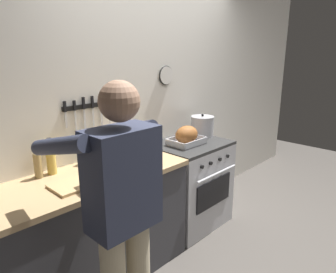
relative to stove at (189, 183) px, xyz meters
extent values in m
cube|color=white|center=(-0.22, 0.36, 0.85)|extent=(6.00, 0.10, 2.60)
cube|color=black|center=(-0.97, 0.30, 0.91)|extent=(0.45, 0.02, 0.04)
cube|color=silver|center=(-1.17, 0.29, 0.83)|extent=(0.02, 0.00, 0.13)
cube|color=black|center=(-1.17, 0.29, 0.93)|extent=(0.02, 0.02, 0.08)
cube|color=silver|center=(-1.09, 0.29, 0.79)|extent=(0.01, 0.00, 0.20)
cube|color=black|center=(-1.09, 0.29, 0.93)|extent=(0.02, 0.02, 0.08)
cube|color=silver|center=(-1.01, 0.29, 0.80)|extent=(0.02, 0.00, 0.18)
cube|color=black|center=(-1.01, 0.29, 0.94)|extent=(0.02, 0.02, 0.10)
cube|color=silver|center=(-0.93, 0.29, 0.81)|extent=(0.01, 0.00, 0.16)
cube|color=black|center=(-0.93, 0.29, 0.94)|extent=(0.02, 0.02, 0.10)
cube|color=silver|center=(-0.85, 0.29, 0.79)|extent=(0.02, 0.00, 0.20)
cube|color=black|center=(-0.85, 0.29, 0.93)|extent=(0.02, 0.02, 0.08)
cube|color=silver|center=(-0.76, 0.29, 0.81)|extent=(0.01, 0.00, 0.16)
cube|color=black|center=(-0.76, 0.29, 0.93)|extent=(0.02, 0.02, 0.08)
cylinder|color=white|center=(-0.05, 0.29, 1.11)|extent=(0.18, 0.02, 0.18)
torus|color=black|center=(-0.05, 0.29, 1.11)|extent=(0.19, 0.02, 0.19)
cube|color=#38383D|center=(-1.42, 0.00, -0.02)|extent=(2.00, 0.62, 0.86)
cube|color=tan|center=(-1.42, 0.00, 0.43)|extent=(2.03, 0.65, 0.04)
cube|color=#BCBCC1|center=(0.00, 0.00, -0.02)|extent=(0.76, 0.62, 0.87)
cube|color=black|center=(0.00, -0.31, 0.00)|extent=(0.53, 0.01, 0.28)
cube|color=#2D2D2D|center=(0.00, 0.00, 0.43)|extent=(0.76, 0.62, 0.03)
cylinder|color=black|center=(-0.21, -0.32, 0.33)|extent=(0.04, 0.02, 0.04)
cylinder|color=black|center=(-0.08, -0.32, 0.33)|extent=(0.04, 0.02, 0.04)
cylinder|color=black|center=(0.08, -0.32, 0.33)|extent=(0.04, 0.02, 0.04)
cylinder|color=black|center=(0.21, -0.32, 0.33)|extent=(0.04, 0.02, 0.04)
cylinder|color=silver|center=(0.00, -0.34, 0.21)|extent=(0.61, 0.02, 0.02)
cube|color=#2D3347|center=(-1.40, -0.70, 0.69)|extent=(0.38, 0.22, 0.56)
sphere|color=#9E755B|center=(-1.40, -0.70, 1.10)|extent=(0.21, 0.21, 0.21)
cylinder|color=#2D3347|center=(-1.61, -0.45, 0.87)|extent=(0.09, 0.55, 0.22)
cylinder|color=#2D3347|center=(-1.19, -0.45, 0.87)|extent=(0.09, 0.55, 0.22)
cube|color=#B7B7BC|center=(-0.07, -0.01, 0.46)|extent=(0.34, 0.25, 0.01)
cube|color=#B7B7BC|center=(-0.07, -0.14, 0.49)|extent=(0.34, 0.01, 0.05)
cube|color=#B7B7BC|center=(-0.07, 0.11, 0.49)|extent=(0.34, 0.01, 0.05)
cube|color=#B7B7BC|center=(-0.24, -0.01, 0.49)|extent=(0.01, 0.25, 0.05)
cube|color=#B7B7BC|center=(0.10, -0.01, 0.49)|extent=(0.01, 0.25, 0.05)
ellipsoid|color=#935628|center=(-0.07, -0.01, 0.55)|extent=(0.26, 0.19, 0.18)
cylinder|color=#B7B7BC|center=(0.30, 0.08, 0.55)|extent=(0.25, 0.25, 0.21)
cylinder|color=#B2B2B7|center=(0.30, 0.08, 0.66)|extent=(0.25, 0.25, 0.01)
sphere|color=black|center=(0.30, 0.08, 0.68)|extent=(0.03, 0.03, 0.03)
cube|color=tan|center=(-1.33, -0.10, 0.46)|extent=(0.36, 0.24, 0.02)
cylinder|color=#997F4C|center=(-1.46, 0.22, 0.54)|extent=(0.06, 0.06, 0.18)
cylinder|color=#997F4C|center=(-1.46, 0.22, 0.65)|extent=(0.03, 0.03, 0.04)
cylinder|color=black|center=(-1.46, 0.22, 0.68)|extent=(0.03, 0.03, 0.01)
cylinder|color=gold|center=(-1.35, 0.22, 0.56)|extent=(0.07, 0.07, 0.22)
cylinder|color=gold|center=(-1.35, 0.22, 0.69)|extent=(0.03, 0.03, 0.05)
cylinder|color=black|center=(-1.35, 0.22, 0.72)|extent=(0.03, 0.03, 0.01)
cylinder|color=black|center=(-0.56, 0.20, 0.52)|extent=(0.06, 0.06, 0.15)
cylinder|color=black|center=(-0.56, 0.20, 0.61)|extent=(0.03, 0.03, 0.03)
cylinder|color=#B21919|center=(-0.56, 0.20, 0.64)|extent=(0.03, 0.03, 0.01)
cylinder|color=#338CCC|center=(-1.04, 0.22, 0.55)|extent=(0.07, 0.07, 0.19)
cylinder|color=#338CCC|center=(-1.04, 0.22, 0.66)|extent=(0.03, 0.03, 0.04)
cylinder|color=white|center=(-1.04, 0.22, 0.69)|extent=(0.03, 0.03, 0.01)
camera|label=1|loc=(-2.31, -1.91, 1.34)|focal=32.84mm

